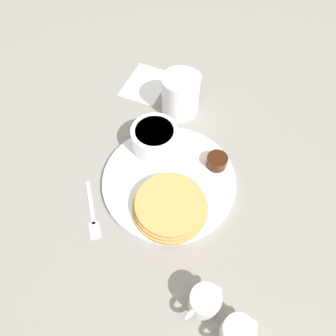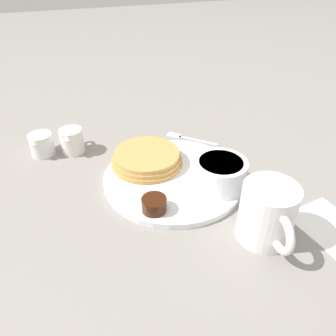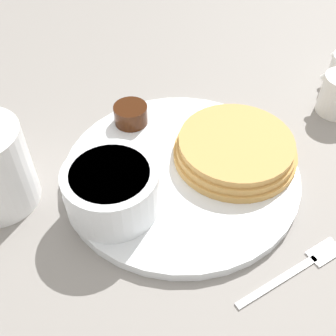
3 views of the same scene
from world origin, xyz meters
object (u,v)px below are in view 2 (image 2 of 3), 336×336
Objects in this scene: creamer_pitcher_near at (72,140)px; fork at (186,138)px; coffee_mug at (268,214)px; bowl at (220,172)px; plate at (173,178)px; creamer_pitcher_far at (42,144)px.

fork is at bearing -95.98° from creamer_pitcher_near.
bowl is at bearing 6.51° from coffee_mug.
bowl reaches higher than creamer_pitcher_near.
plate is 3.86× the size of creamer_pitcher_near.
fork is at bearing 0.38° from coffee_mug.
coffee_mug is 0.45m from creamer_pitcher_near.
creamer_pitcher_near is at bearing -99.81° from creamer_pitcher_far.
coffee_mug is (-0.13, -0.02, 0.01)m from bowl.
coffee_mug is 1.16× the size of fork.
plate is at bearing 52.22° from bowl.
bowl is 1.39× the size of creamer_pitcher_near.
bowl is at bearing 176.34° from fork.
creamer_pitcher_far reaches higher than plate.
creamer_pitcher_far is at bearing 80.19° from creamer_pitcher_near.
plate is 2.78× the size of bowl.
creamer_pitcher_near reaches higher than plate.
coffee_mug reaches higher than fork.
creamer_pitcher_far is at bearing 41.37° from coffee_mug.
bowl is 0.34m from creamer_pitcher_near.
bowl is 0.13m from coffee_mug.
fork is (0.34, 0.00, -0.05)m from coffee_mug.
creamer_pitcher_far is 0.33m from fork.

